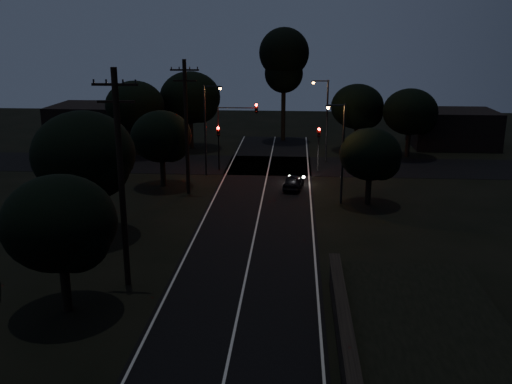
{
  "coord_description": "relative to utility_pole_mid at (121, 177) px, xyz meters",
  "views": [
    {
      "loc": [
        2.51,
        -11.47,
        12.73
      ],
      "look_at": [
        0.0,
        24.0,
        2.5
      ],
      "focal_mm": 40.0,
      "sensor_mm": 36.0,
      "label": 1
    }
  ],
  "objects": [
    {
      "name": "streetlight_c",
      "position": [
        11.83,
        15.0,
        -1.39
      ],
      "size": [
        1.46,
        0.26,
        7.5
      ],
      "color": "black",
      "rests_on": "ground"
    },
    {
      "name": "utility_pole_mid",
      "position": [
        0.0,
        0.0,
        0.0
      ],
      "size": [
        2.2,
        0.3,
        11.0
      ],
      "color": "black",
      "rests_on": "ground"
    },
    {
      "name": "signal_left",
      "position": [
        1.4,
        24.99,
        -2.9
      ],
      "size": [
        0.28,
        0.35,
        4.1
      ],
      "color": "black",
      "rests_on": "ground"
    },
    {
      "name": "tree_far_w",
      "position": [
        -7.79,
        30.88,
        -0.77
      ],
      "size": [
        6.0,
        6.0,
        7.64
      ],
      "color": "black",
      "rests_on": "ground"
    },
    {
      "name": "tree_left_d",
      "position": [
        -2.32,
        18.9,
        -1.64
      ],
      "size": [
        4.99,
        4.99,
        6.33
      ],
      "color": "black",
      "rests_on": "ground"
    },
    {
      "name": "tree_far_e",
      "position": [
        20.19,
        31.89,
        -1.23
      ],
      "size": [
        5.49,
        5.49,
        6.96
      ],
      "color": "black",
      "rests_on": "ground"
    },
    {
      "name": "car",
      "position": [
        8.39,
        18.78,
        -5.13
      ],
      "size": [
        1.94,
        3.72,
        1.21
      ],
      "primitive_type": "imported",
      "rotation": [
        0.0,
        0.0,
        2.99
      ],
      "color": "black",
      "rests_on": "ground"
    },
    {
      "name": "tree_far_ne",
      "position": [
        15.2,
        34.89,
        -1.15
      ],
      "size": [
        5.62,
        5.62,
        7.1
      ],
      "color": "black",
      "rests_on": "ground"
    },
    {
      "name": "signal_mast",
      "position": [
        3.09,
        24.99,
        -1.4
      ],
      "size": [
        3.7,
        0.35,
        6.25
      ],
      "color": "black",
      "rests_on": "ground"
    },
    {
      "name": "streetlight_b",
      "position": [
        11.31,
        29.0,
        -1.1
      ],
      "size": [
        1.66,
        0.26,
        8.0
      ],
      "color": "black",
      "rests_on": "ground"
    },
    {
      "name": "road_surface",
      "position": [
        6.0,
        16.12,
        -5.73
      ],
      "size": [
        60.0,
        70.0,
        0.03
      ],
      "color": "black",
      "rests_on": "ground"
    },
    {
      "name": "tree_left_c",
      "position": [
        -4.28,
        6.87,
        -0.59
      ],
      "size": [
        6.3,
        6.3,
        7.96
      ],
      "color": "black",
      "rests_on": "ground"
    },
    {
      "name": "utility_pole_far",
      "position": [
        0.0,
        17.0,
        -0.25
      ],
      "size": [
        2.2,
        0.3,
        10.5
      ],
      "color": "black",
      "rests_on": "ground"
    },
    {
      "name": "building_right",
      "position": [
        26.0,
        38.0,
        -3.74
      ],
      "size": [
        9.0,
        7.0,
        4.0
      ],
      "primitive_type": "cube",
      "color": "black",
      "rests_on": "ground"
    },
    {
      "name": "tree_right_a",
      "position": [
        14.16,
        14.91,
        -2.0
      ],
      "size": [
        4.53,
        4.53,
        5.76
      ],
      "color": "black",
      "rests_on": "ground"
    },
    {
      "name": "tree_far_nw",
      "position": [
        -2.77,
        34.87,
        -0.35
      ],
      "size": [
        6.57,
        6.57,
        8.33
      ],
      "color": "black",
      "rests_on": "ground"
    },
    {
      "name": "building_left",
      "position": [
        -14.0,
        37.0,
        -3.54
      ],
      "size": [
        10.0,
        8.0,
        4.4
      ],
      "primitive_type": "cube",
      "color": "black",
      "rests_on": "ground"
    },
    {
      "name": "tall_pine",
      "position": [
        7.0,
        40.0,
        3.55
      ],
      "size": [
        5.68,
        5.68,
        12.9
      ],
      "color": "black",
      "rests_on": "ground"
    },
    {
      "name": "streetlight_a",
      "position": [
        0.69,
        23.0,
        -1.1
      ],
      "size": [
        1.66,
        0.26,
        8.0
      ],
      "color": "black",
      "rests_on": "ground"
    },
    {
      "name": "signal_right",
      "position": [
        10.6,
        24.99,
        -2.9
      ],
      "size": [
        0.28,
        0.35,
        4.1
      ],
      "color": "black",
      "rests_on": "ground"
    },
    {
      "name": "tree_left_b",
      "position": [
        -1.82,
        -3.1,
        -1.51
      ],
      "size": [
        5.13,
        5.13,
        6.53
      ],
      "color": "black",
      "rests_on": "ground"
    }
  ]
}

